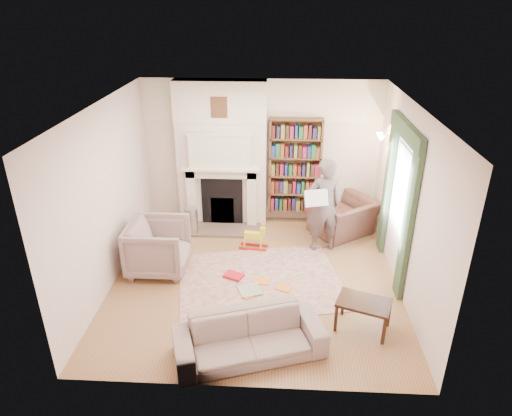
# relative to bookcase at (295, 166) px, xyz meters

# --- Properties ---
(floor) EXTENTS (4.50, 4.50, 0.00)m
(floor) POSITION_rel_bookcase_xyz_m (-0.65, -2.12, -1.18)
(floor) COLOR brown
(floor) RESTS_ON ground
(ceiling) EXTENTS (4.50, 4.50, 0.00)m
(ceiling) POSITION_rel_bookcase_xyz_m (-0.65, -2.12, 1.62)
(ceiling) COLOR white
(ceiling) RESTS_ON wall_back
(wall_back) EXTENTS (4.50, 0.00, 4.50)m
(wall_back) POSITION_rel_bookcase_xyz_m (-0.65, 0.13, 0.22)
(wall_back) COLOR silver
(wall_back) RESTS_ON floor
(wall_front) EXTENTS (4.50, 0.00, 4.50)m
(wall_front) POSITION_rel_bookcase_xyz_m (-0.65, -4.37, 0.22)
(wall_front) COLOR silver
(wall_front) RESTS_ON floor
(wall_left) EXTENTS (0.00, 4.50, 4.50)m
(wall_left) POSITION_rel_bookcase_xyz_m (-2.90, -2.12, 0.22)
(wall_left) COLOR silver
(wall_left) RESTS_ON floor
(wall_right) EXTENTS (0.00, 4.50, 4.50)m
(wall_right) POSITION_rel_bookcase_xyz_m (1.60, -2.12, 0.22)
(wall_right) COLOR silver
(wall_right) RESTS_ON floor
(fireplace) EXTENTS (1.70, 0.58, 2.80)m
(fireplace) POSITION_rel_bookcase_xyz_m (-1.40, -0.07, 0.21)
(fireplace) COLOR silver
(fireplace) RESTS_ON floor
(bookcase) EXTENTS (1.00, 0.24, 1.85)m
(bookcase) POSITION_rel_bookcase_xyz_m (0.00, 0.00, 0.00)
(bookcase) COLOR brown
(bookcase) RESTS_ON floor
(window) EXTENTS (0.02, 0.90, 1.30)m
(window) POSITION_rel_bookcase_xyz_m (1.58, -1.72, 0.27)
(window) COLOR silver
(window) RESTS_ON wall_right
(curtain_left) EXTENTS (0.07, 0.32, 2.40)m
(curtain_left) POSITION_rel_bookcase_xyz_m (1.55, -2.42, 0.02)
(curtain_left) COLOR #324B30
(curtain_left) RESTS_ON floor
(curtain_right) EXTENTS (0.07, 0.32, 2.40)m
(curtain_right) POSITION_rel_bookcase_xyz_m (1.55, -1.02, 0.02)
(curtain_right) COLOR #324B30
(curtain_right) RESTS_ON floor
(pelmet) EXTENTS (0.09, 1.70, 0.24)m
(pelmet) POSITION_rel_bookcase_xyz_m (1.54, -1.72, 1.20)
(pelmet) COLOR #324B30
(pelmet) RESTS_ON wall_right
(wall_sconce) EXTENTS (0.20, 0.24, 0.24)m
(wall_sconce) POSITION_rel_bookcase_xyz_m (1.38, -0.62, 0.72)
(wall_sconce) COLOR gold
(wall_sconce) RESTS_ON wall_right
(rug) EXTENTS (2.87, 2.41, 0.01)m
(rug) POSITION_rel_bookcase_xyz_m (-0.57, -2.18, -1.17)
(rug) COLOR beige
(rug) RESTS_ON floor
(armchair_reading) EXTENTS (1.41, 1.38, 0.70)m
(armchair_reading) POSITION_rel_bookcase_xyz_m (0.93, -0.48, -0.83)
(armchair_reading) COLOR #4E2B2A
(armchair_reading) RESTS_ON floor
(armchair_left) EXTENTS (0.96, 0.93, 0.87)m
(armchair_left) POSITION_rel_bookcase_xyz_m (-2.25, -1.93, -0.74)
(armchair_left) COLOR gray
(armchair_left) RESTS_ON floor
(sofa) EXTENTS (2.02, 1.28, 0.55)m
(sofa) POSITION_rel_bookcase_xyz_m (-0.63, -3.82, -0.90)
(sofa) COLOR #B3A494
(sofa) RESTS_ON floor
(man_reading) EXTENTS (0.71, 0.56, 1.71)m
(man_reading) POSITION_rel_bookcase_xyz_m (0.48, -1.08, -0.32)
(man_reading) COLOR #564745
(man_reading) RESTS_ON floor
(newspaper) EXTENTS (0.42, 0.22, 0.27)m
(newspaper) POSITION_rel_bookcase_xyz_m (0.33, -1.28, -0.09)
(newspaper) COLOR silver
(newspaper) RESTS_ON man_reading
(coffee_table) EXTENTS (0.81, 0.67, 0.45)m
(coffee_table) POSITION_rel_bookcase_xyz_m (0.88, -3.25, -0.95)
(coffee_table) COLOR #321911
(coffee_table) RESTS_ON floor
(paraffin_heater) EXTENTS (0.24, 0.24, 0.55)m
(paraffin_heater) POSITION_rel_bookcase_xyz_m (-1.94, -0.67, -0.90)
(paraffin_heater) COLOR #9EA0A6
(paraffin_heater) RESTS_ON floor
(rocking_horse) EXTENTS (0.52, 0.27, 0.44)m
(rocking_horse) POSITION_rel_bookcase_xyz_m (-0.74, -1.15, -0.95)
(rocking_horse) COLOR yellow
(rocking_horse) RESTS_ON rug
(board_game) EXTENTS (0.43, 0.43, 0.03)m
(board_game) POSITION_rel_bookcase_xyz_m (-0.71, -2.48, -1.15)
(board_game) COLOR #EFE454
(board_game) RESTS_ON rug
(game_box_lid) EXTENTS (0.36, 0.30, 0.05)m
(game_box_lid) POSITION_rel_bookcase_xyz_m (-1.00, -2.11, -1.14)
(game_box_lid) COLOR red
(game_box_lid) RESTS_ON rug
(comic_annuals) EXTENTS (0.81, 0.60, 0.02)m
(comic_annuals) POSITION_rel_bookcase_xyz_m (-0.48, -2.39, -1.16)
(comic_annuals) COLOR red
(comic_annuals) RESTS_ON rug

